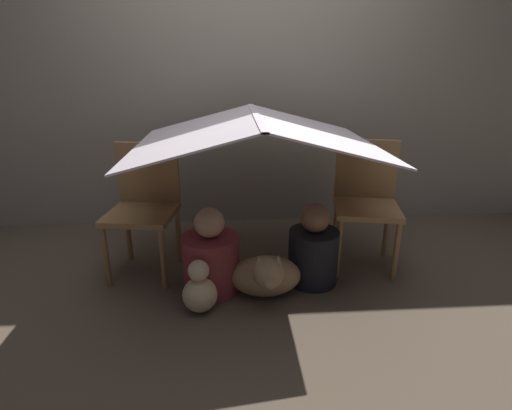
{
  "coord_description": "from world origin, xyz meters",
  "views": [
    {
      "loc": [
        -0.17,
        -2.37,
        1.37
      ],
      "look_at": [
        0.0,
        0.08,
        0.47
      ],
      "focal_mm": 28.0,
      "sensor_mm": 36.0,
      "label": 1
    }
  ],
  "objects_px": {
    "chair_right": "(366,198)",
    "person_front": "(211,259)",
    "chair_left": "(144,203)",
    "person_second": "(313,251)",
    "dog": "(266,275)"
  },
  "relations": [
    {
      "from": "person_second",
      "to": "dog",
      "type": "distance_m",
      "value": 0.37
    },
    {
      "from": "chair_left",
      "to": "person_front",
      "type": "bearing_deg",
      "value": -26.89
    },
    {
      "from": "person_second",
      "to": "person_front",
      "type": "bearing_deg",
      "value": -175.25
    },
    {
      "from": "chair_right",
      "to": "dog",
      "type": "bearing_deg",
      "value": -137.61
    },
    {
      "from": "chair_left",
      "to": "chair_right",
      "type": "height_order",
      "value": "same"
    },
    {
      "from": "chair_left",
      "to": "dog",
      "type": "distance_m",
      "value": 0.94
    },
    {
      "from": "chair_right",
      "to": "dog",
      "type": "relative_size",
      "value": 2.0
    },
    {
      "from": "dog",
      "to": "person_second",
      "type": "bearing_deg",
      "value": 28.7
    },
    {
      "from": "chair_right",
      "to": "person_front",
      "type": "xyz_separation_m",
      "value": [
        -1.06,
        -0.31,
        -0.26
      ]
    },
    {
      "from": "chair_right",
      "to": "person_front",
      "type": "height_order",
      "value": "chair_right"
    },
    {
      "from": "person_second",
      "to": "chair_right",
      "type": "bearing_deg",
      "value": 32.4
    },
    {
      "from": "chair_left",
      "to": "dog",
      "type": "xyz_separation_m",
      "value": [
        0.77,
        -0.43,
        -0.33
      ]
    },
    {
      "from": "person_second",
      "to": "dog",
      "type": "xyz_separation_m",
      "value": [
        -0.32,
        -0.17,
        -0.06
      ]
    },
    {
      "from": "chair_left",
      "to": "person_second",
      "type": "relative_size",
      "value": 1.6
    },
    {
      "from": "chair_right",
      "to": "person_second",
      "type": "xyz_separation_m",
      "value": [
        -0.41,
        -0.26,
        -0.26
      ]
    }
  ]
}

